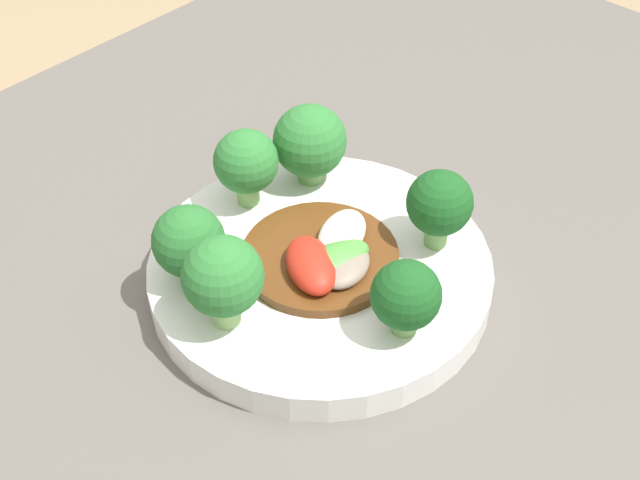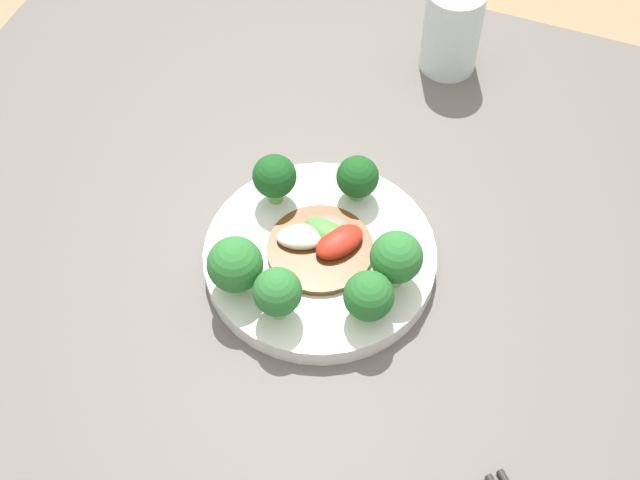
# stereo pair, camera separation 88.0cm
# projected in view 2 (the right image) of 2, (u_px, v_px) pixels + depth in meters

# --- Properties ---
(ground_plane) EXTENTS (8.00, 8.00, 0.00)m
(ground_plane) POSITION_uv_depth(u_px,v_px,m) (317.00, 476.00, 1.55)
(ground_plane) COLOR #9E8460
(table) EXTENTS (1.01, 0.85, 0.71)m
(table) POSITION_uv_depth(u_px,v_px,m) (316.00, 382.00, 1.26)
(table) COLOR #5B5651
(table) RESTS_ON ground_plane
(plate) EXTENTS (0.24, 0.24, 0.02)m
(plate) POSITION_uv_depth(u_px,v_px,m) (320.00, 257.00, 0.94)
(plate) COLOR white
(plate) RESTS_ON table
(broccoli_northwest) EXTENTS (0.05, 0.05, 0.06)m
(broccoli_northwest) POSITION_uv_depth(u_px,v_px,m) (275.00, 177.00, 0.94)
(broccoli_northwest) COLOR #70A356
(broccoli_northwest) RESTS_ON plate
(broccoli_southwest) EXTENTS (0.06, 0.06, 0.06)m
(broccoli_southwest) POSITION_uv_depth(u_px,v_px,m) (235.00, 265.00, 0.87)
(broccoli_southwest) COLOR #70A356
(broccoli_southwest) RESTS_ON plate
(broccoli_southeast) EXTENTS (0.05, 0.05, 0.06)m
(broccoli_southeast) POSITION_uv_depth(u_px,v_px,m) (369.00, 296.00, 0.86)
(broccoli_southeast) COLOR #70A356
(broccoli_southeast) RESTS_ON plate
(broccoli_north) EXTENTS (0.05, 0.05, 0.06)m
(broccoli_north) POSITION_uv_depth(u_px,v_px,m) (358.00, 177.00, 0.95)
(broccoli_north) COLOR #70A356
(broccoli_north) RESTS_ON plate
(broccoli_south) EXTENTS (0.05, 0.05, 0.06)m
(broccoli_south) POSITION_uv_depth(u_px,v_px,m) (278.00, 293.00, 0.85)
(broccoli_south) COLOR #7AAD5B
(broccoli_south) RESTS_ON plate
(broccoli_east) EXTENTS (0.05, 0.05, 0.07)m
(broccoli_east) POSITION_uv_depth(u_px,v_px,m) (396.00, 258.00, 0.87)
(broccoli_east) COLOR #89B76B
(broccoli_east) RESTS_ON plate
(stirfry_center) EXTENTS (0.11, 0.11, 0.03)m
(stirfry_center) POSITION_uv_depth(u_px,v_px,m) (324.00, 242.00, 0.92)
(stirfry_center) COLOR #5B3314
(stirfry_center) RESTS_ON plate
(drinking_glass) EXTENTS (0.07, 0.07, 0.11)m
(drinking_glass) POSITION_uv_depth(u_px,v_px,m) (452.00, 29.00, 1.08)
(drinking_glass) COLOR silver
(drinking_glass) RESTS_ON table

